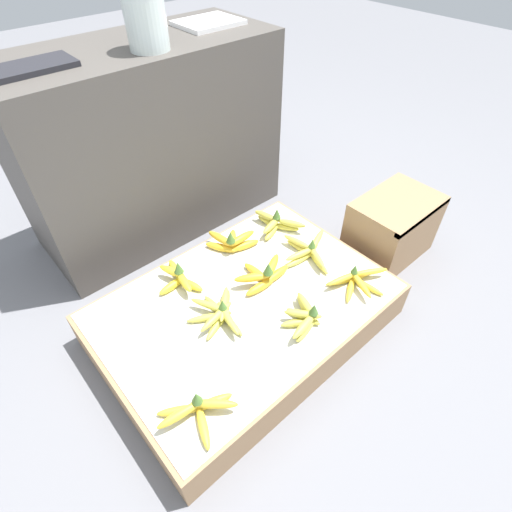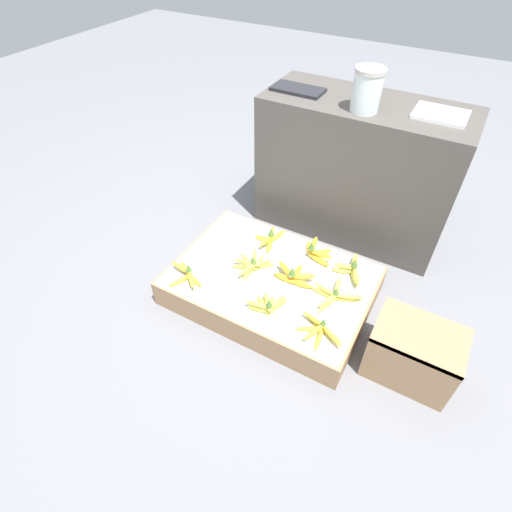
{
  "view_description": "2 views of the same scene",
  "coord_description": "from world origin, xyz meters",
  "px_view_note": "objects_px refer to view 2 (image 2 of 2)",
  "views": [
    {
      "loc": [
        -0.6,
        -0.74,
        1.29
      ],
      "look_at": [
        0.12,
        0.07,
        0.26
      ],
      "focal_mm": 28.0,
      "sensor_mm": 36.0,
      "label": 1
    },
    {
      "loc": [
        0.65,
        -1.33,
        1.7
      ],
      "look_at": [
        -0.14,
        0.08,
        0.17
      ],
      "focal_mm": 28.0,
      "sensor_mm": 36.0,
      "label": 2
    }
  ],
  "objects_px": {
    "banana_bunch_front_right": "(320,329)",
    "banana_bunch_front_left": "(187,274)",
    "banana_bunch_back_midleft": "(270,238)",
    "banana_bunch_back_midright": "(316,251)",
    "glass_jar": "(367,90)",
    "foam_tray_white": "(441,114)",
    "banana_bunch_middle_right": "(335,295)",
    "banana_bunch_front_midright": "(268,305)",
    "banana_bunch_middle_midright": "(294,275)",
    "banana_bunch_back_right": "(352,269)",
    "wooden_crate": "(413,353)",
    "banana_bunch_middle_midleft": "(252,264)"
  },
  "relations": [
    {
      "from": "banana_bunch_middle_midright",
      "to": "banana_bunch_back_midleft",
      "type": "distance_m",
      "value": 0.32
    },
    {
      "from": "banana_bunch_middle_midleft",
      "to": "banana_bunch_back_midright",
      "type": "distance_m",
      "value": 0.37
    },
    {
      "from": "banana_bunch_front_left",
      "to": "banana_bunch_middle_right",
      "type": "height_order",
      "value": "banana_bunch_front_left"
    },
    {
      "from": "banana_bunch_back_right",
      "to": "banana_bunch_middle_right",
      "type": "bearing_deg",
      "value": -94.18
    },
    {
      "from": "wooden_crate",
      "to": "banana_bunch_back_midright",
      "type": "height_order",
      "value": "wooden_crate"
    },
    {
      "from": "foam_tray_white",
      "to": "banana_bunch_middle_right",
      "type": "bearing_deg",
      "value": -101.08
    },
    {
      "from": "banana_bunch_front_midright",
      "to": "banana_bunch_middle_midleft",
      "type": "bearing_deg",
      "value": 134.73
    },
    {
      "from": "banana_bunch_front_midright",
      "to": "banana_bunch_front_right",
      "type": "distance_m",
      "value": 0.28
    },
    {
      "from": "banana_bunch_back_midleft",
      "to": "banana_bunch_back_midright",
      "type": "relative_size",
      "value": 1.13
    },
    {
      "from": "banana_bunch_back_midleft",
      "to": "glass_jar",
      "type": "relative_size",
      "value": 1.06
    },
    {
      "from": "banana_bunch_middle_midright",
      "to": "banana_bunch_middle_right",
      "type": "distance_m",
      "value": 0.23
    },
    {
      "from": "banana_bunch_front_midright",
      "to": "glass_jar",
      "type": "height_order",
      "value": "glass_jar"
    },
    {
      "from": "banana_bunch_back_midleft",
      "to": "banana_bunch_back_midright",
      "type": "distance_m",
      "value": 0.28
    },
    {
      "from": "wooden_crate",
      "to": "banana_bunch_back_midleft",
      "type": "distance_m",
      "value": 0.97
    },
    {
      "from": "banana_bunch_front_left",
      "to": "foam_tray_white",
      "type": "bearing_deg",
      "value": 49.89
    },
    {
      "from": "wooden_crate",
      "to": "banana_bunch_back_midleft",
      "type": "relative_size",
      "value": 1.7
    },
    {
      "from": "wooden_crate",
      "to": "banana_bunch_back_midleft",
      "type": "bearing_deg",
      "value": 159.75
    },
    {
      "from": "banana_bunch_front_right",
      "to": "banana_bunch_front_left",
      "type": "bearing_deg",
      "value": -178.5
    },
    {
      "from": "banana_bunch_middle_midright",
      "to": "glass_jar",
      "type": "distance_m",
      "value": 0.99
    },
    {
      "from": "banana_bunch_front_midright",
      "to": "wooden_crate",
      "type": "bearing_deg",
      "value": 8.87
    },
    {
      "from": "glass_jar",
      "to": "foam_tray_white",
      "type": "relative_size",
      "value": 0.82
    },
    {
      "from": "wooden_crate",
      "to": "glass_jar",
      "type": "height_order",
      "value": "glass_jar"
    },
    {
      "from": "banana_bunch_middle_right",
      "to": "banana_bunch_back_right",
      "type": "height_order",
      "value": "banana_bunch_back_right"
    },
    {
      "from": "banana_bunch_middle_midleft",
      "to": "banana_bunch_middle_midright",
      "type": "bearing_deg",
      "value": 7.13
    },
    {
      "from": "wooden_crate",
      "to": "banana_bunch_front_right",
      "type": "relative_size",
      "value": 1.56
    },
    {
      "from": "banana_bunch_front_right",
      "to": "banana_bunch_middle_right",
      "type": "xyz_separation_m",
      "value": [
        -0.02,
        0.23,
        0.0
      ]
    },
    {
      "from": "banana_bunch_middle_midright",
      "to": "foam_tray_white",
      "type": "bearing_deg",
      "value": 63.64
    },
    {
      "from": "banana_bunch_front_left",
      "to": "banana_bunch_back_midleft",
      "type": "relative_size",
      "value": 1.03
    },
    {
      "from": "foam_tray_white",
      "to": "banana_bunch_front_left",
      "type": "bearing_deg",
      "value": -130.11
    },
    {
      "from": "banana_bunch_back_right",
      "to": "glass_jar",
      "type": "bearing_deg",
      "value": 114.77
    },
    {
      "from": "wooden_crate",
      "to": "foam_tray_white",
      "type": "xyz_separation_m",
      "value": [
        -0.27,
        0.92,
        0.7
      ]
    },
    {
      "from": "banana_bunch_front_midright",
      "to": "foam_tray_white",
      "type": "distance_m",
      "value": 1.28
    },
    {
      "from": "banana_bunch_middle_midleft",
      "to": "banana_bunch_front_right",
      "type": "bearing_deg",
      "value": -24.18
    },
    {
      "from": "banana_bunch_middle_midleft",
      "to": "banana_bunch_back_midright",
      "type": "relative_size",
      "value": 1.2
    },
    {
      "from": "banana_bunch_front_right",
      "to": "banana_bunch_back_midleft",
      "type": "xyz_separation_m",
      "value": [
        -0.5,
        0.45,
        0.01
      ]
    },
    {
      "from": "banana_bunch_middle_midright",
      "to": "banana_bunch_middle_midleft",
      "type": "bearing_deg",
      "value": -172.87
    },
    {
      "from": "banana_bunch_front_midright",
      "to": "banana_bunch_back_right",
      "type": "height_order",
      "value": "banana_bunch_back_right"
    },
    {
      "from": "banana_bunch_front_right",
      "to": "banana_bunch_middle_right",
      "type": "height_order",
      "value": "banana_bunch_middle_right"
    },
    {
      "from": "banana_bunch_front_right",
      "to": "banana_bunch_back_midright",
      "type": "height_order",
      "value": "banana_bunch_back_midright"
    },
    {
      "from": "banana_bunch_back_midleft",
      "to": "banana_bunch_back_midright",
      "type": "bearing_deg",
      "value": 4.92
    },
    {
      "from": "banana_bunch_middle_midleft",
      "to": "banana_bunch_back_right",
      "type": "bearing_deg",
      "value": 24.78
    },
    {
      "from": "banana_bunch_back_midleft",
      "to": "banana_bunch_middle_midleft",
      "type": "bearing_deg",
      "value": -86.13
    },
    {
      "from": "glass_jar",
      "to": "banana_bunch_middle_right",
      "type": "bearing_deg",
      "value": -73.51
    },
    {
      "from": "banana_bunch_front_left",
      "to": "banana_bunch_middle_midright",
      "type": "relative_size",
      "value": 0.99
    },
    {
      "from": "banana_bunch_front_left",
      "to": "banana_bunch_front_right",
      "type": "xyz_separation_m",
      "value": [
        0.75,
        0.02,
        -0.0
      ]
    },
    {
      "from": "glass_jar",
      "to": "banana_bunch_front_right",
      "type": "bearing_deg",
      "value": -76.58
    },
    {
      "from": "banana_bunch_back_midleft",
      "to": "banana_bunch_back_right",
      "type": "xyz_separation_m",
      "value": [
        0.5,
        -0.01,
        0.0
      ]
    },
    {
      "from": "glass_jar",
      "to": "banana_bunch_back_right",
      "type": "bearing_deg",
      "value": -65.23
    },
    {
      "from": "banana_bunch_back_right",
      "to": "foam_tray_white",
      "type": "xyz_separation_m",
      "value": [
        0.14,
        0.59,
        0.65
      ]
    },
    {
      "from": "wooden_crate",
      "to": "banana_bunch_middle_right",
      "type": "height_order",
      "value": "wooden_crate"
    }
  ]
}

